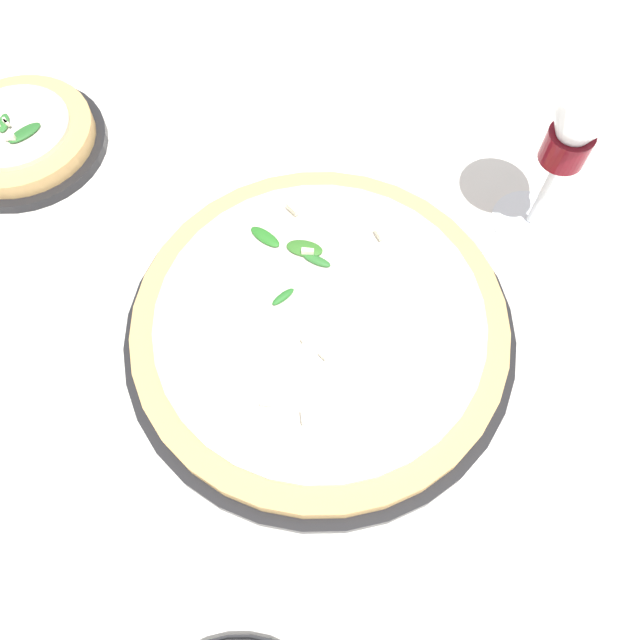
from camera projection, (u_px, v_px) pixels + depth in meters
The scene contains 4 objects.
ground_plane at pixel (331, 295), 0.61m from camera, with size 6.00×6.00×0.00m, color silver.
pizza_arugula_main at pixel (320, 326), 0.58m from camera, with size 0.37×0.37×0.05m.
pizza_personal_side at pixel (20, 138), 0.68m from camera, with size 0.18×0.18×0.05m.
wine_glass at pixel (573, 133), 0.54m from camera, with size 0.08×0.08×0.18m.
Camera 1 is at (-0.10, -0.28, 0.54)m, focal length 35.00 mm.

